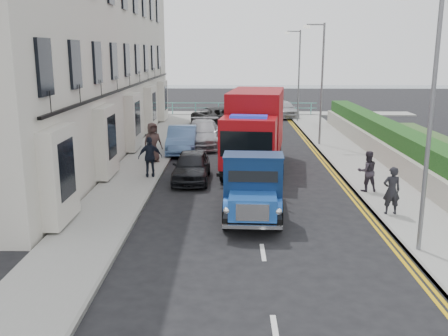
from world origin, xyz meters
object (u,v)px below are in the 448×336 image
Objects in this scene: parked_car_front at (191,166)px; pedestrian_east_near at (392,190)px; lamp_near at (427,109)px; lamp_mid at (320,77)px; bedford_lorry at (253,191)px; lamp_far at (297,71)px; red_lorry at (255,128)px.

parked_car_front is 2.32× the size of pedestrian_east_near.
lamp_mid is at bearing 90.00° from lamp_near.
lamp_far is at bearing 82.20° from bedford_lorry.
lamp_near is 1.00× the size of lamp_far.
lamp_near is 1.00× the size of lamp_mid.
lamp_far is at bearing 83.80° from red_lorry.
lamp_near reaches higher than red_lorry.
bedford_lorry is at bearing 2.74° from pedestrian_east_near.
lamp_mid is 4.30× the size of pedestrian_east_near.
lamp_near is at bearing -60.97° from red_lorry.
lamp_mid is at bearing -90.00° from lamp_far.
pedestrian_east_near is at bearing -88.72° from lamp_mid.
bedford_lorry is at bearing -84.95° from red_lorry.
lamp_near reaches higher than pedestrian_east_near.
lamp_mid is at bearing 63.14° from red_lorry.
bedford_lorry is at bearing -108.04° from lamp_mid.
bedford_lorry is 5.78m from parked_car_front.
lamp_near is 1.85× the size of parked_car_front.
bedford_lorry is 7.75m from red_lorry.
lamp_mid is at bearing 74.72° from bedford_lorry.
pedestrian_east_near is at bearing 84.66° from lamp_near.
parked_car_front is (-2.81, -2.45, -1.29)m from red_lorry.
lamp_mid is 0.97× the size of red_lorry.
lamp_far is 4.30× the size of pedestrian_east_near.
lamp_mid is 7.24m from red_lorry.
red_lorry reaches higher than pedestrian_east_near.
bedford_lorry is at bearing -100.56° from lamp_far.
parked_car_front is at bearing -37.06° from pedestrian_east_near.
parked_car_front is at bearing 130.80° from lamp_near.
red_lorry is at bearing 41.23° from parked_car_front.
lamp_mid is 14.38m from bedford_lorry.
lamp_mid is at bearing -91.83° from pedestrian_east_near.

